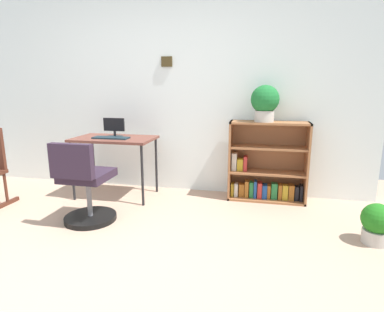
% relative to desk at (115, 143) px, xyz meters
% --- Properties ---
extents(ground_plane, '(6.24, 6.24, 0.00)m').
position_rel_desk_xyz_m(ground_plane, '(0.51, -1.67, -0.68)').
color(ground_plane, tan).
extents(wall_back, '(5.20, 0.12, 2.50)m').
position_rel_desk_xyz_m(wall_back, '(0.51, 0.48, 0.57)').
color(wall_back, silver).
rests_on(wall_back, ground_plane).
extents(desk, '(0.96, 0.57, 0.74)m').
position_rel_desk_xyz_m(desk, '(0.00, 0.00, 0.00)').
color(desk, brown).
rests_on(desk, ground_plane).
extents(monitor, '(0.27, 0.19, 0.23)m').
position_rel_desk_xyz_m(monitor, '(-0.01, 0.04, 0.17)').
color(monitor, '#262628').
rests_on(monitor, desk).
extents(keyboard, '(0.43, 0.15, 0.02)m').
position_rel_desk_xyz_m(keyboard, '(-0.00, -0.08, 0.07)').
color(keyboard, '#1B2D35').
rests_on(keyboard, desk).
extents(office_chair, '(0.52, 0.55, 0.84)m').
position_rel_desk_xyz_m(office_chair, '(0.06, -0.81, -0.31)').
color(office_chair, black).
rests_on(office_chair, ground_plane).
extents(bookshelf_low, '(0.91, 0.30, 0.95)m').
position_rel_desk_xyz_m(bookshelf_low, '(1.82, 0.28, -0.27)').
color(bookshelf_low, '#9A613A').
rests_on(bookshelf_low, ground_plane).
extents(potted_plant_on_shelf, '(0.32, 0.32, 0.42)m').
position_rel_desk_xyz_m(potted_plant_on_shelf, '(1.77, 0.23, 0.50)').
color(potted_plant_on_shelf, '#B7B2A8').
rests_on(potted_plant_on_shelf, bookshelf_low).
extents(potted_plant_floor, '(0.26, 0.26, 0.36)m').
position_rel_desk_xyz_m(potted_plant_floor, '(2.75, -0.67, -0.49)').
color(potted_plant_floor, '#B7B2A8').
rests_on(potted_plant_floor, ground_plane).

